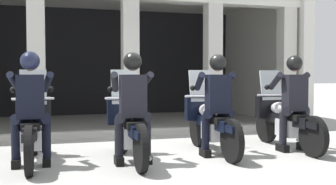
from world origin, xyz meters
TOP-DOWN VIEW (x-y plane):
  - ground_plane at (0.00, 3.00)m, footprint 80.00×80.00m
  - station_building at (-0.14, 5.11)m, footprint 8.90×4.82m
  - kerb_strip at (-0.14, 2.22)m, footprint 8.40×0.24m
  - motorcycle_far_left at (-2.06, 0.13)m, footprint 0.62×2.04m
  - police_officer_far_left at (-2.06, -0.16)m, footprint 0.63×0.61m
  - motorcycle_center_left at (-0.69, -0.10)m, footprint 0.62×2.04m
  - police_officer_center_left at (-0.69, -0.39)m, footprint 0.63×0.61m
  - motorcycle_center_right at (0.69, 0.09)m, footprint 0.62×2.04m
  - police_officer_center_right at (0.69, -0.19)m, footprint 0.63×0.61m
  - motorcycle_far_right at (2.06, 0.12)m, footprint 0.62×2.04m
  - police_officer_far_right at (2.06, -0.17)m, footprint 0.63×0.61m

SIDE VIEW (x-z plane):
  - ground_plane at x=0.00m, z-range 0.00..0.00m
  - kerb_strip at x=-0.14m, z-range 0.00..0.12m
  - motorcycle_far_left at x=-2.06m, z-range -0.17..1.17m
  - motorcycle_center_left at x=-0.69m, z-range -0.17..1.17m
  - motorcycle_center_right at x=0.69m, z-range -0.17..1.17m
  - motorcycle_far_right at x=2.06m, z-range -0.17..1.17m
  - police_officer_far_left at x=-2.06m, z-range 0.15..1.73m
  - police_officer_center_left at x=-0.69m, z-range 0.15..1.73m
  - police_officer_center_right at x=0.69m, z-range 0.15..1.73m
  - police_officer_far_right at x=2.06m, z-range 0.15..1.73m
  - station_building at x=-0.14m, z-range 0.42..3.92m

